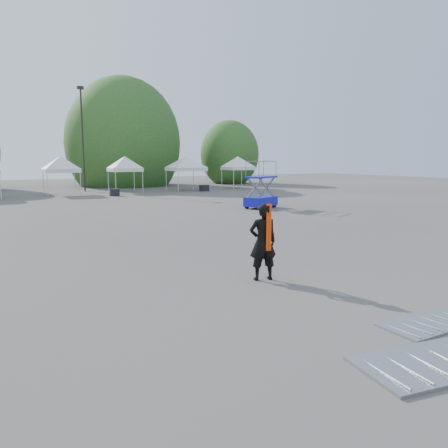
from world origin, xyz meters
TOP-DOWN VIEW (x-y plane):
  - ground at (0.00, 0.00)m, footprint 120.00×120.00m
  - light_pole_east at (3.00, 32.00)m, footprint 0.60×0.25m
  - tree_mid_e at (9.00, 39.00)m, footprint 5.12×5.12m
  - tree_far_e at (22.00, 37.00)m, footprint 3.84×3.84m
  - tent_e at (0.36, 28.64)m, footprint 4.02×4.02m
  - tent_f at (5.98, 28.68)m, footprint 3.82×3.82m
  - tent_g at (12.02, 28.36)m, footprint 4.54×4.54m
  - tent_h at (18.09, 28.52)m, footprint 3.84×3.84m
  - man at (0.34, -2.07)m, footprint 0.83×0.64m
  - scissor_lift at (9.67, 11.75)m, footprint 2.57×1.96m
  - barrier_left at (-0.01, -7.30)m, footprint 2.66×1.62m
  - barrier_mid at (1.33, -6.21)m, footprint 1.89×0.96m
  - crate_mid at (4.01, 25.33)m, footprint 0.82×0.67m
  - crate_east at (13.01, 26.37)m, footprint 0.87×0.73m

SIDE VIEW (x-z plane):
  - ground at x=0.00m, z-range 0.00..0.00m
  - barrier_mid at x=1.33m, z-range 0.00..0.06m
  - barrier_left at x=-0.01m, z-range 0.00..0.08m
  - crate_mid at x=4.01m, z-range 0.00..0.60m
  - crate_east at x=13.01m, z-range 0.00..0.60m
  - man at x=0.34m, z-range 0.00..2.01m
  - scissor_lift at x=9.67m, z-range 0.01..2.98m
  - tent_f at x=5.98m, z-range 1.12..5.00m
  - tent_h at x=18.09m, z-range 1.12..5.00m
  - tent_e at x=0.36m, z-range 1.12..5.00m
  - tent_g at x=12.02m, z-range 1.12..5.00m
  - tree_far_e at x=22.00m, z-range 0.70..6.55m
  - tree_mid_e at x=9.00m, z-range 0.94..8.74m
  - light_pole_east at x=3.00m, z-range 0.62..10.42m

